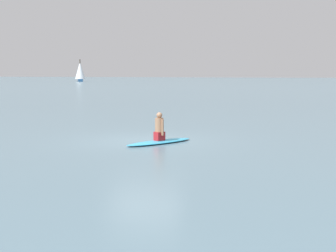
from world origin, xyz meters
name	(u,v)px	position (x,y,z in m)	size (l,w,h in m)	color
ground_plane	(144,141)	(0.00, 0.00, 0.00)	(400.00, 400.00, 0.00)	slate
surfboard	(159,142)	(-0.66, 0.39, 0.05)	(2.66, 0.63, 0.10)	#339EC6
person_paddler	(159,128)	(-0.66, 0.39, 0.52)	(0.38, 0.39, 0.92)	#A51E23
sailboat_near_left	(80,71)	(50.36, -94.67, 2.58)	(3.39, 3.59, 5.51)	navy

